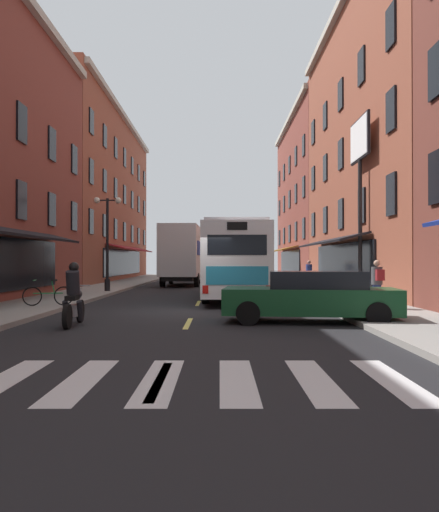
% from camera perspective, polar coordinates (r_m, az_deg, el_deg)
% --- Properties ---
extents(ground_plane, '(34.80, 80.00, 0.10)m').
position_cam_1_polar(ground_plane, '(17.33, -2.72, -6.30)').
color(ground_plane, black).
extents(lane_centre_dashes, '(0.14, 73.90, 0.01)m').
position_cam_1_polar(lane_centre_dashes, '(17.08, -2.76, -6.21)').
color(lane_centre_dashes, '#DBCC4C').
rests_on(lane_centre_dashes, ground).
extents(crosswalk_near, '(7.10, 2.80, 0.01)m').
position_cam_1_polar(crosswalk_near, '(7.47, -6.61, -13.61)').
color(crosswalk_near, silver).
rests_on(crosswalk_near, ground).
extents(sidewalk_left, '(3.00, 80.00, 0.14)m').
position_cam_1_polar(sidewalk_left, '(18.57, -21.31, -5.51)').
color(sidewalk_left, gray).
rests_on(sidewalk_left, ground).
extents(sidewalk_right, '(3.00, 80.00, 0.14)m').
position_cam_1_polar(sidewalk_right, '(18.02, 16.46, -5.68)').
color(sidewalk_right, gray).
rests_on(sidewalk_right, ground).
extents(billboard_sign, '(0.40, 2.76, 7.84)m').
position_cam_1_polar(billboard_sign, '(23.66, 15.55, 10.29)').
color(billboard_sign, black).
rests_on(billboard_sign, sidewalk_right).
extents(transit_bus, '(2.76, 11.62, 3.25)m').
position_cam_1_polar(transit_bus, '(23.36, 1.79, -0.50)').
color(transit_bus, white).
rests_on(transit_bus, ground).
extents(box_truck, '(2.64, 7.81, 3.99)m').
position_cam_1_polar(box_truck, '(34.60, -4.08, 0.06)').
color(box_truck, white).
rests_on(box_truck, ground).
extents(sedan_near, '(1.99, 4.48, 1.39)m').
position_cam_1_polar(sedan_near, '(43.66, -3.20, -1.82)').
color(sedan_near, silver).
rests_on(sedan_near, ground).
extents(sedan_mid, '(4.88, 2.33, 1.41)m').
position_cam_1_polar(sedan_mid, '(14.24, 10.39, -4.45)').
color(sedan_mid, '#144723').
rests_on(sedan_mid, ground).
extents(motorcycle_rider, '(0.62, 2.07, 1.66)m').
position_cam_1_polar(motorcycle_rider, '(13.83, -15.90, -4.60)').
color(motorcycle_rider, black).
rests_on(motorcycle_rider, ground).
extents(bicycle_near, '(1.70, 0.48, 0.91)m').
position_cam_1_polar(bicycle_near, '(18.60, -18.54, -4.18)').
color(bicycle_near, black).
rests_on(bicycle_near, sidewalk_left).
extents(pedestrian_near, '(0.36, 0.51, 1.58)m').
position_cam_1_polar(pedestrian_near, '(17.59, 17.34, -2.86)').
color(pedestrian_near, navy).
rests_on(pedestrian_near, sidewalk_right).
extents(pedestrian_mid, '(0.36, 0.36, 1.57)m').
position_cam_1_polar(pedestrian_mid, '(30.35, 10.09, -1.95)').
color(pedestrian_mid, '#66387F').
rests_on(pedestrian_mid, sidewalk_right).
extents(street_lamp_twin, '(1.42, 0.32, 4.83)m').
position_cam_1_polar(street_lamp_twin, '(26.85, -12.34, 1.90)').
color(street_lamp_twin, black).
rests_on(street_lamp_twin, sidewalk_left).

